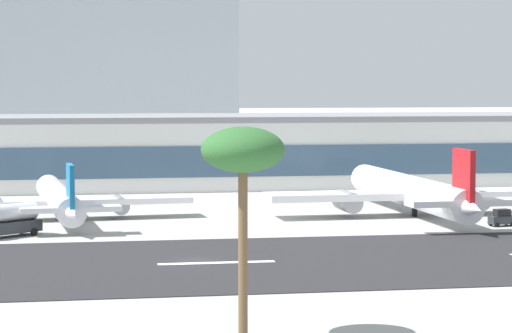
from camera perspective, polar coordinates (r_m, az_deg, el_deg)
The scene contains 10 objects.
ground_plane at distance 117.74m, azimuth -3.06°, elevation -4.75°, with size 1400.00×1400.00×0.00m, color #A8A8A3.
runway_strip at distance 115.86m, azimuth -2.95°, elevation -4.88°, with size 800.00×35.12×0.08m, color #262628.
runway_centreline_dash_4 at distance 116.10m, azimuth -1.99°, elevation -4.83°, with size 12.00×1.20×0.01m, color white.
terminal_building at distance 202.51m, azimuth -3.30°, elevation 0.80°, with size 165.73×26.44×12.59m.
distant_hotel_block at distance 295.84m, azimuth -10.72°, elevation 4.62°, with size 98.39×25.41×41.69m, color #A8B2BC.
airliner_blue_tail_gate_0 at distance 153.84m, azimuth -9.79°, elevation -1.67°, with size 35.85×41.11×8.58m.
airliner_red_tail_gate_1 at distance 157.75m, azimuth 7.91°, elevation -1.31°, with size 41.08×49.32×10.29m.
service_baggage_tug_0 at distance 149.25m, azimuth 12.20°, elevation -2.54°, with size 3.41×2.30×2.20m.
service_fuel_truck_1 at distance 138.72m, azimuth -12.37°, elevation -2.64°, with size 8.31×7.27×3.95m.
palm_tree_0 at distance 81.01m, azimuth -0.66°, elevation 0.61°, with size 6.01×6.01×15.23m.
Camera 1 is at (-13.61, -115.51, 18.33)m, focal length 79.95 mm.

